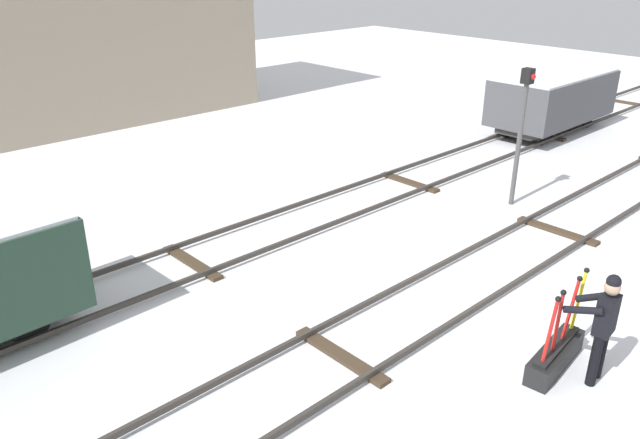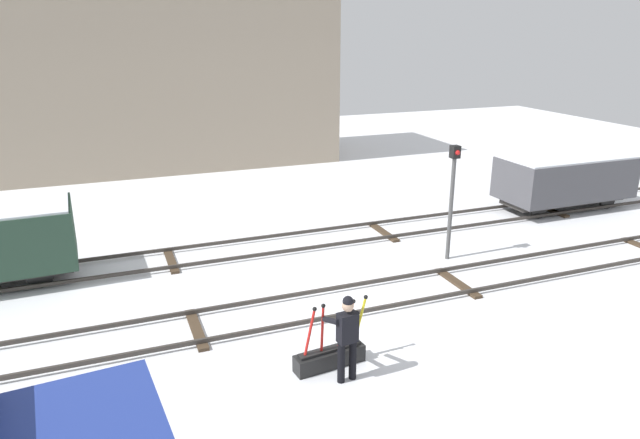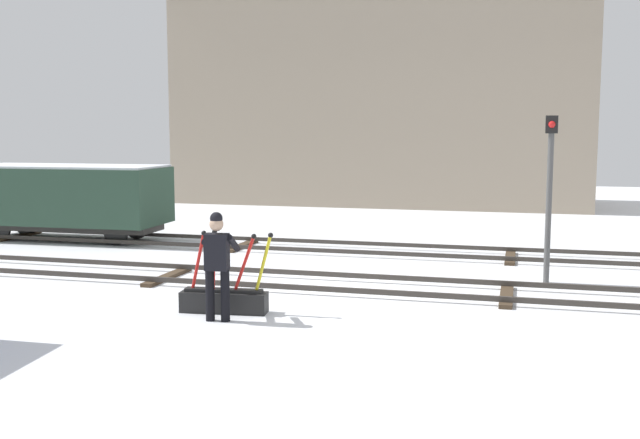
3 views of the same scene
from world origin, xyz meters
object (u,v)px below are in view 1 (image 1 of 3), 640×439
freight_car_near_switch (553,98)px  rail_worker (603,322)px  switch_lever_frame (556,353)px  signal_post (522,123)px

freight_car_near_switch → rail_worker: bearing=-148.8°
rail_worker → freight_car_near_switch: freight_car_near_switch is taller
freight_car_near_switch → switch_lever_frame: bearing=-151.0°
rail_worker → signal_post: size_ratio=0.53×
signal_post → rail_worker: bearing=-139.0°
rail_worker → freight_car_near_switch: bearing=24.7°
rail_worker → signal_post: signal_post is taller
switch_lever_frame → freight_car_near_switch: (12.36, 6.86, 0.96)m
signal_post → switch_lever_frame: bearing=-143.1°
freight_car_near_switch → signal_post: bearing=-158.2°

